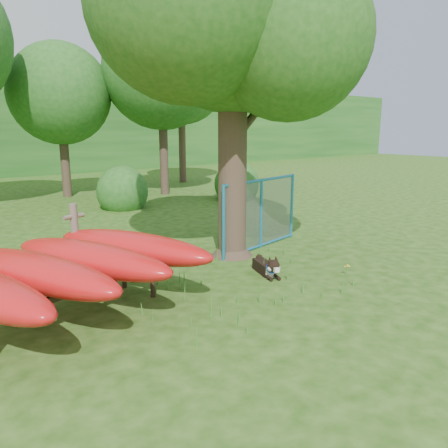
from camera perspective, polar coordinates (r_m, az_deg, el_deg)
ground at (r=7.64m, az=4.66°, el=-9.06°), size 80.00×80.00×0.00m
oak_tree at (r=9.70m, az=0.83°, el=26.47°), size 6.26×5.50×7.72m
wooden_post at (r=8.31m, az=-18.81°, el=-2.23°), size 0.41×0.17×1.49m
kayak_rack at (r=6.80m, az=-20.03°, el=-5.08°), size 4.20×3.76×1.09m
husky_dog at (r=8.52m, az=5.68°, el=-5.62°), size 0.54×0.96×0.46m
fence_section at (r=10.30m, az=4.86°, el=1.38°), size 2.79×0.57×2.75m
wildflower_clump at (r=8.77m, az=15.80°, el=-5.42°), size 0.10×0.09×0.22m
bg_tree_c at (r=19.24m, az=-20.64°, el=15.58°), size 4.00×4.00×6.12m
bg_tree_d at (r=19.05m, az=-8.19°, el=19.22°), size 4.80×4.80×7.50m
bg_tree_e at (r=23.20m, az=-5.65°, el=18.41°), size 4.60×4.60×7.55m
shrub_right at (r=17.62m, az=1.65°, el=3.30°), size 1.80×1.80×1.80m
shrub_mid at (r=15.95m, az=-13.03°, el=2.02°), size 1.80×1.80×1.80m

